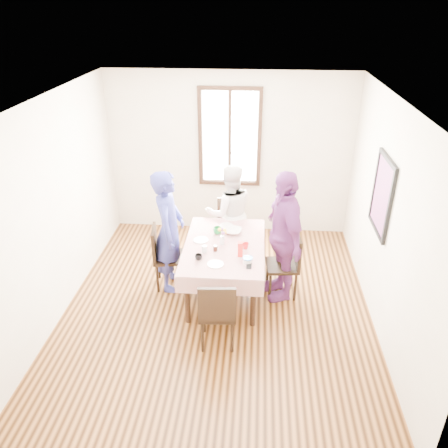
{
  "coord_description": "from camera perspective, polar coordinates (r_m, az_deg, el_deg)",
  "views": [
    {
      "loc": [
        0.46,
        -4.75,
        3.71
      ],
      "look_at": [
        0.06,
        0.26,
        1.1
      ],
      "focal_mm": 35.6,
      "sensor_mm": 36.0,
      "label": 1
    }
  ],
  "objects": [
    {
      "name": "chair_right",
      "position": [
        6.06,
        7.46,
        -5.28
      ],
      "size": [
        0.46,
        0.46,
        0.91
      ],
      "primitive_type": "cube",
      "rotation": [
        0.0,
        0.0,
        1.67
      ],
      "color": "black",
      "rests_on": "ground"
    },
    {
      "name": "mug_black",
      "position": [
        5.54,
        -3.28,
        -4.27
      ],
      "size": [
        0.1,
        0.1,
        0.07
      ],
      "primitive_type": "imported",
      "rotation": [
        0.0,
        0.0,
        0.13
      ],
      "color": "black",
      "rests_on": "tablecloth"
    },
    {
      "name": "serving_bowl",
      "position": [
        6.14,
        1.14,
        -0.91
      ],
      "size": [
        0.27,
        0.27,
        0.06
      ],
      "primitive_type": "imported",
      "rotation": [
        0.0,
        0.0,
        -0.15
      ],
      "color": "white",
      "rests_on": "tablecloth"
    },
    {
      "name": "butter_lid",
      "position": [
        5.48,
        3.07,
        -4.37
      ],
      "size": [
        0.12,
        0.12,
        0.01
      ],
      "primitive_type": "cylinder",
      "color": "blue",
      "rests_on": "butter_tub"
    },
    {
      "name": "mug_green",
      "position": [
        6.12,
        -0.85,
        -0.84
      ],
      "size": [
        0.17,
        0.17,
        0.09
      ],
      "primitive_type": "imported",
      "rotation": [
        0.0,
        0.0,
        -0.75
      ],
      "color": "#0C7226",
      "rests_on": "tablecloth"
    },
    {
      "name": "plate_left",
      "position": [
        5.98,
        -3.02,
        -2.07
      ],
      "size": [
        0.2,
        0.2,
        0.01
      ],
      "primitive_type": "cylinder",
      "color": "white",
      "rests_on": "tablecloth"
    },
    {
      "name": "smartphone",
      "position": [
        5.43,
        3.22,
        -5.42
      ],
      "size": [
        0.06,
        0.13,
        0.01
      ],
      "primitive_type": "cube",
      "color": "black",
      "rests_on": "tablecloth"
    },
    {
      "name": "chair_near",
      "position": [
        5.22,
        -0.84,
        -11.11
      ],
      "size": [
        0.45,
        0.45,
        0.91
      ],
      "primitive_type": "cube",
      "rotation": [
        0.0,
        0.0,
        0.07
      ],
      "color": "black",
      "rests_on": "ground"
    },
    {
      "name": "person_right",
      "position": [
        5.83,
        7.52,
        -1.56
      ],
      "size": [
        0.72,
        1.14,
        1.81
      ],
      "primitive_type": "imported",
      "rotation": [
        0.0,
        0.0,
        -1.28
      ],
      "color": "#6D2D70",
      "rests_on": "ground"
    },
    {
      "name": "plate_far",
      "position": [
        6.33,
        0.31,
        -0.22
      ],
      "size": [
        0.2,
        0.2,
        0.01
      ],
      "primitive_type": "cylinder",
      "color": "white",
      "rests_on": "tablecloth"
    },
    {
      "name": "butter_tub",
      "position": [
        5.49,
        3.06,
        -4.68
      ],
      "size": [
        0.11,
        0.11,
        0.06
      ],
      "primitive_type": "cylinder",
      "color": "white",
      "rests_on": "tablecloth"
    },
    {
      "name": "person_far",
      "position": [
        6.72,
        0.7,
        1.49
      ],
      "size": [
        0.86,
        0.74,
        1.53
      ],
      "primitive_type": "imported",
      "rotation": [
        0.0,
        0.0,
        3.38
      ],
      "color": "white",
      "rests_on": "ground"
    },
    {
      "name": "jam_jar",
      "position": [
        5.72,
        -1.12,
        -3.13
      ],
      "size": [
        0.06,
        0.06,
        0.08
      ],
      "primitive_type": "cylinder",
      "color": "black",
      "rests_on": "tablecloth"
    },
    {
      "name": "flower_bunch",
      "position": [
        5.8,
        -0.22,
        -1.13
      ],
      "size": [
        0.09,
        0.09,
        0.1
      ],
      "primitive_type": null,
      "color": "yellow",
      "rests_on": "flower_vase"
    },
    {
      "name": "window_pane",
      "position": [
        7.3,
        0.76,
        11.06
      ],
      "size": [
        0.9,
        0.02,
        1.5
      ],
      "primitive_type": "cube",
      "color": "white",
      "rests_on": "back_wall"
    },
    {
      "name": "plate_near",
      "position": [
        5.45,
        -1.1,
        -5.19
      ],
      "size": [
        0.2,
        0.2,
        0.01
      ],
      "primitive_type": "cylinder",
      "color": "white",
      "rests_on": "tablecloth"
    },
    {
      "name": "art_poster",
      "position": [
        5.7,
        19.67,
        3.5
      ],
      "size": [
        0.04,
        0.76,
        0.96
      ],
      "primitive_type": "cube",
      "color": "red",
      "rests_on": "right_wall"
    },
    {
      "name": "flower_vase",
      "position": [
        5.85,
        -0.22,
        -2.09
      ],
      "size": [
        0.06,
        0.06,
        0.12
      ],
      "primitive_type": "cylinder",
      "color": "silver",
      "rests_on": "tablecloth"
    },
    {
      "name": "right_wall",
      "position": [
        5.52,
        20.25,
        0.33
      ],
      "size": [
        0.0,
        4.5,
        4.5
      ],
      "primitive_type": "plane",
      "rotation": [
        1.57,
        0.0,
        -1.57
      ],
      "color": "beige",
      "rests_on": "ground"
    },
    {
      "name": "chair_left",
      "position": [
        6.24,
        -7.03,
        -4.22
      ],
      "size": [
        0.48,
        0.48,
        0.91
      ],
      "primitive_type": "cube",
      "rotation": [
        0.0,
        0.0,
        -1.42
      ],
      "color": "black",
      "rests_on": "ground"
    },
    {
      "name": "tablecloth",
      "position": [
        5.87,
        0.04,
        -2.76
      ],
      "size": [
        1.05,
        1.56,
        0.01
      ],
      "primitive_type": "cube",
      "color": "#630003",
      "rests_on": "dining_table"
    },
    {
      "name": "person_left",
      "position": [
        6.03,
        -7.05,
        -0.93
      ],
      "size": [
        0.42,
        0.64,
        1.73
      ],
      "primitive_type": "imported",
      "rotation": [
        0.0,
        0.0,
        1.59
      ],
      "color": "navy",
      "rests_on": "ground"
    },
    {
      "name": "window_frame",
      "position": [
        7.29,
        0.75,
        11.04
      ],
      "size": [
        1.02,
        0.06,
        1.62
      ],
      "primitive_type": "cube",
      "color": "black",
      "rests_on": "back_wall"
    },
    {
      "name": "chair_far",
      "position": [
        6.88,
        0.69,
        -0.78
      ],
      "size": [
        0.44,
        0.44,
        0.91
      ],
      "primitive_type": "cube",
      "rotation": [
        0.0,
        0.0,
        3.1
      ],
      "color": "black",
      "rests_on": "ground"
    },
    {
      "name": "drinking_glass",
      "position": [
        5.69,
        -2.54,
        -3.23
      ],
      "size": [
        0.07,
        0.07,
        0.1
      ],
      "primitive_type": "cylinder",
      "color": "silver",
      "rests_on": "tablecloth"
    },
    {
      "name": "mug_flag",
      "position": [
        5.77,
        2.77,
        -2.82
      ],
      "size": [
        0.12,
        0.12,
        0.08
      ],
      "primitive_type": "imported",
      "rotation": [
        0.0,
        0.0,
        0.74
      ],
      "color": "red",
      "rests_on": "tablecloth"
    },
    {
      "name": "juice_carton",
      "position": [
        5.58,
        2.11,
        -3.26
      ],
      "size": [
        0.06,
        0.06,
        0.19
      ],
      "primitive_type": "cube",
      "color": "red",
      "rests_on": "tablecloth"
    },
    {
      "name": "back_wall",
      "position": [
        7.4,
        0.75,
        8.85
      ],
      "size": [
        4.0,
        0.0,
        4.0
      ],
      "primitive_type": "plane",
      "rotation": [
        1.57,
        0.0,
        0.0
      ],
      "color": "beige",
      "rests_on": "ground"
    },
    {
      "name": "ground",
      "position": [
        6.04,
        -0.81,
        -10.42
      ],
      "size": [
        4.5,
        4.5,
        0.0
      ],
      "primitive_type": "plane",
      "color": "black",
      "rests_on": "ground"
    },
    {
      "name": "dining_table",
      "position": [
        6.07,
        0.04,
        -5.87
      ],
      "size": [
        0.93,
        1.44,
        0.75
      ],
      "primitive_type": "cube",
      "color": "black",
      "rests_on": "ground"
    }
  ]
}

